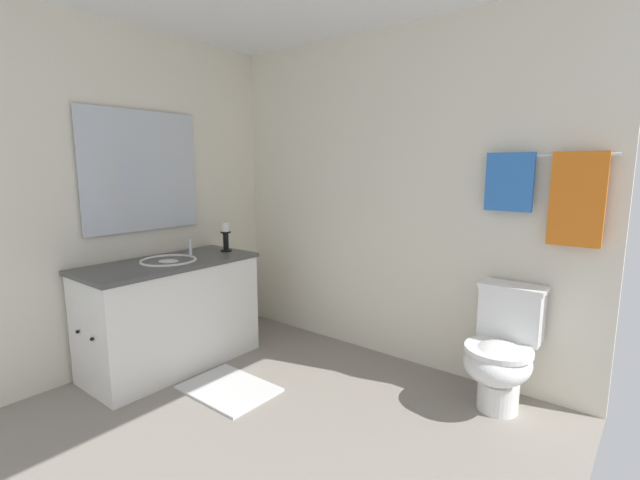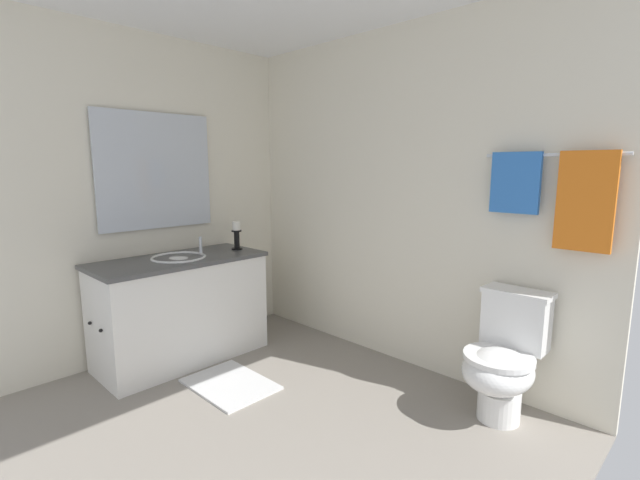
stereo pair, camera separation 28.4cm
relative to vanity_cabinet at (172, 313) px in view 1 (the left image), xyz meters
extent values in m
cube|color=gray|center=(1.15, -0.10, -0.41)|extent=(2.96, 2.53, 0.02)
cube|color=silver|center=(1.15, 1.17, 0.83)|extent=(2.96, 0.04, 2.45)
cube|color=silver|center=(-0.33, -0.10, 0.83)|extent=(0.04, 2.53, 2.45)
cube|color=white|center=(0.00, 0.00, -0.02)|extent=(0.55, 1.21, 0.76)
cube|color=#4C4C4C|center=(0.00, 0.00, 0.38)|extent=(0.58, 1.24, 0.03)
sphere|color=black|center=(-0.10, -0.62, 0.02)|extent=(0.02, 0.02, 0.02)
sphere|color=black|center=(0.10, -0.62, 0.02)|extent=(0.02, 0.02, 0.02)
ellipsoid|color=white|center=(0.00, 0.00, 0.35)|extent=(0.38, 0.30, 0.11)
torus|color=white|center=(0.00, 0.00, 0.40)|extent=(0.40, 0.40, 0.02)
cylinder|color=silver|center=(0.00, 0.19, 0.46)|extent=(0.02, 0.02, 0.14)
cube|color=silver|center=(-0.28, 0.00, 1.03)|extent=(0.02, 0.91, 0.88)
cylinder|color=black|center=(0.03, 0.51, 0.40)|extent=(0.09, 0.09, 0.01)
cylinder|color=black|center=(0.03, 0.51, 0.47)|extent=(0.04, 0.04, 0.15)
cylinder|color=black|center=(0.03, 0.51, 0.55)|extent=(0.08, 0.08, 0.01)
cylinder|color=white|center=(0.03, 0.51, 0.59)|extent=(0.06, 0.06, 0.07)
cylinder|color=white|center=(2.09, 0.87, -0.31)|extent=(0.24, 0.24, 0.18)
ellipsoid|color=white|center=(2.09, 0.82, -0.08)|extent=(0.38, 0.46, 0.24)
cylinder|color=white|center=(2.09, 0.82, 0.00)|extent=(0.39, 0.39, 0.03)
cube|color=white|center=(2.09, 1.04, 0.16)|extent=(0.36, 0.17, 0.32)
cube|color=white|center=(2.09, 1.04, 0.34)|extent=(0.38, 0.19, 0.03)
cylinder|color=silver|center=(2.20, 1.11, 1.13)|extent=(0.74, 0.02, 0.02)
cube|color=blue|center=(2.01, 1.09, 0.98)|extent=(0.28, 0.03, 0.36)
cube|color=orange|center=(2.39, 1.09, 0.89)|extent=(0.28, 0.03, 0.53)
cube|color=silver|center=(0.62, 0.00, -0.39)|extent=(0.60, 0.44, 0.02)
camera|label=1|loc=(2.80, -1.76, 1.07)|focal=24.83mm
camera|label=2|loc=(3.02, -1.58, 1.07)|focal=24.83mm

